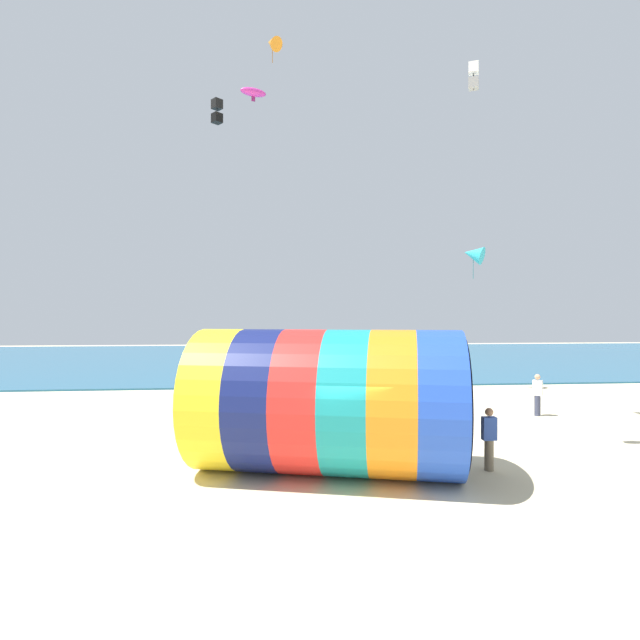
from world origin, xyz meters
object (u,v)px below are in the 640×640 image
at_px(kite_handler, 489,439).
at_px(bystander_mid_beach, 537,395).
at_px(kite_orange_delta, 272,43).
at_px(giant_inflatable_tube, 328,401).
at_px(kite_white_box, 474,76).
at_px(kite_black_box, 217,111).
at_px(bystander_near_water, 239,397).
at_px(kite_magenta_parafoil, 253,92).
at_px(kite_cyan_delta, 473,254).

height_order(kite_handler, bystander_mid_beach, bystander_mid_beach).
distance_m(kite_orange_delta, bystander_mid_beach, 21.78).
relative_size(giant_inflatable_tube, kite_white_box, 9.17).
bearing_deg(bystander_mid_beach, kite_black_box, 172.90).
relative_size(bystander_near_water, bystander_mid_beach, 1.01).
relative_size(kite_orange_delta, kite_white_box, 1.90).
xyz_separation_m(kite_black_box, kite_magenta_parafoil, (1.20, 8.00, 4.40)).
relative_size(kite_white_box, kite_magenta_parafoil, 0.50).
xyz_separation_m(kite_orange_delta, kite_cyan_delta, (11.08, 0.24, -10.94)).
distance_m(kite_white_box, bystander_near_water, 13.79).
xyz_separation_m(giant_inflatable_tube, kite_magenta_parafoil, (-2.50, 16.12, 15.05)).
distance_m(kite_orange_delta, kite_black_box, 8.41).
distance_m(giant_inflatable_tube, bystander_near_water, 7.64).
xyz_separation_m(kite_handler, bystander_mid_beach, (5.08, 6.71, 0.03)).
distance_m(giant_inflatable_tube, kite_orange_delta, 21.51).
height_order(kite_magenta_parafoil, bystander_near_water, kite_magenta_parafoil).
relative_size(giant_inflatable_tube, kite_magenta_parafoil, 4.58).
distance_m(kite_handler, kite_black_box, 16.39).
relative_size(kite_cyan_delta, kite_magenta_parafoil, 1.21).
height_order(kite_white_box, kite_magenta_parafoil, kite_magenta_parafoil).
distance_m(giant_inflatable_tube, kite_magenta_parafoil, 22.20).
distance_m(kite_cyan_delta, bystander_mid_beach, 9.93).
xyz_separation_m(kite_handler, kite_magenta_parafoil, (-6.73, 16.33, 16.07)).
bearing_deg(kite_black_box, kite_cyan_delta, 23.32).
bearing_deg(giant_inflatable_tube, kite_black_box, 114.49).
relative_size(giant_inflatable_tube, kite_cyan_delta, 3.77).
distance_m(kite_black_box, kite_cyan_delta, 15.39).
bearing_deg(kite_cyan_delta, bystander_mid_beach, -92.75).
bearing_deg(bystander_mid_beach, kite_handler, -127.10).
xyz_separation_m(kite_white_box, kite_magenta_parafoil, (-7.04, 14.54, 5.69)).
relative_size(kite_handler, kite_cyan_delta, 0.83).
bearing_deg(bystander_mid_beach, kite_orange_delta, 146.35).
bearing_deg(bystander_near_water, kite_handler, -46.13).
bearing_deg(giant_inflatable_tube, kite_white_box, 19.25).
height_order(giant_inflatable_tube, kite_handler, giant_inflatable_tube).
distance_m(kite_handler, kite_orange_delta, 23.09).
relative_size(giant_inflatable_tube, bystander_near_water, 4.37).
bearing_deg(giant_inflatable_tube, kite_cyan_delta, 55.16).
distance_m(kite_magenta_parafoil, bystander_mid_beach, 22.12).
distance_m(kite_handler, bystander_near_water, 10.08).
bearing_deg(kite_handler, giant_inflatable_tube, 177.16).
distance_m(kite_orange_delta, bystander_near_water, 18.80).
height_order(kite_black_box, kite_white_box, kite_black_box).
relative_size(kite_black_box, bystander_mid_beach, 0.60).
distance_m(kite_black_box, kite_white_box, 10.60).
bearing_deg(kite_magenta_parafoil, kite_black_box, -98.51).
distance_m(kite_magenta_parafoil, bystander_near_water, 18.42).
height_order(kite_handler, kite_white_box, kite_white_box).
bearing_deg(kite_orange_delta, kite_black_box, -112.51).
relative_size(kite_orange_delta, kite_cyan_delta, 0.78).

